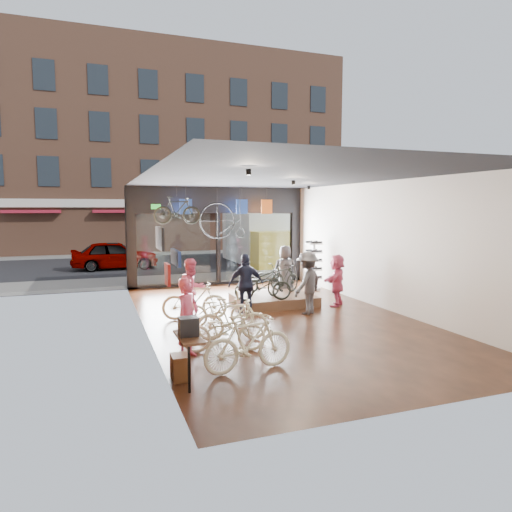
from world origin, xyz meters
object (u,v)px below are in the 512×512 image
floor_bike_1 (249,343)px  floor_bike_5 (195,301)px  display_platform (274,300)px  display_bike_right (264,278)px  penny_farthing (225,222)px  display_bike_mid (283,279)px  customer_2 (246,284)px  floor_bike_4 (219,310)px  display_bike_left (263,286)px  sunglasses_rack (314,265)px  customer_3 (308,283)px  customer_5 (337,280)px  street_car (115,255)px  hung_bike (177,210)px  customer_1 (192,290)px  floor_bike_3 (232,319)px  customer_0 (188,318)px  floor_bike_2 (224,330)px  box_truck (261,240)px  customer_4 (285,271)px

floor_bike_1 → floor_bike_5: 4.16m
display_platform → display_bike_right: display_bike_right is taller
display_platform → penny_farthing: size_ratio=1.49×
display_bike_mid → customer_2: 1.90m
floor_bike_5 → floor_bike_4: bearing=-145.1°
display_bike_left → sunglasses_rack: (2.95, 2.56, 0.17)m
customer_3 → floor_bike_5: bearing=-40.7°
floor_bike_5 → display_platform: (2.72, 1.08, -0.37)m
display_platform → display_bike_right: (-0.08, 0.61, 0.59)m
display_bike_left → sunglasses_rack: size_ratio=0.92×
customer_2 → display_platform: bearing=-136.5°
customer_5 → penny_farthing: size_ratio=0.99×
display_bike_mid → customer_3: 1.55m
street_car → customer_3: bearing=-158.4°
floor_bike_4 → hung_bike: size_ratio=1.11×
customer_5 → customer_1: bearing=-41.8°
customer_2 → hung_bike: hung_bike is taller
street_car → penny_farthing: 8.51m
hung_bike → display_platform: bearing=-119.8°
floor_bike_3 → customer_2: bearing=-13.7°
display_bike_left → street_car: bearing=30.0°
customer_0 → customer_2: (2.28, 3.13, 0.05)m
display_bike_left → customer_2: bearing=128.8°
floor_bike_5 → customer_3: customer_3 is taller
floor_bike_2 → customer_1: customer_1 is taller
floor_bike_2 → hung_bike: hung_bike is taller
display_platform → customer_0: customer_0 is taller
customer_2 → customer_5: size_ratio=1.08×
street_car → customer_5: bearing=-151.7°
floor_bike_3 → sunglasses_rack: bearing=-30.2°
floor_bike_2 → display_bike_mid: (3.08, 4.06, 0.32)m
floor_bike_4 → box_truck: bearing=-11.1°
customer_1 → customer_3: 3.26m
floor_bike_3 → customer_0: (-1.19, -0.86, 0.32)m
box_truck → penny_farthing: (-3.85, -6.56, 1.14)m
customer_1 → floor_bike_4: bearing=-88.5°
floor_bike_3 → customer_1: size_ratio=0.98×
floor_bike_3 → customer_4: bearing=-24.1°
display_bike_right → hung_bike: size_ratio=1.07×
street_car → customer_1: (1.44, -11.49, 0.13)m
display_bike_mid → penny_farthing: penny_farthing is taller
floor_bike_1 → penny_farthing: size_ratio=1.10×
display_bike_right → floor_bike_2: bearing=129.5°
floor_bike_1 → customer_5: (4.39, 4.46, 0.26)m
customer_4 → box_truck: bearing=-90.2°
street_car → floor_bike_2: bearing=-174.0°
box_truck → customer_3: 11.16m
display_platform → floor_bike_5: bearing=-158.4°
street_car → customer_3: size_ratio=2.32×
customer_1 → penny_farthing: penny_farthing is taller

